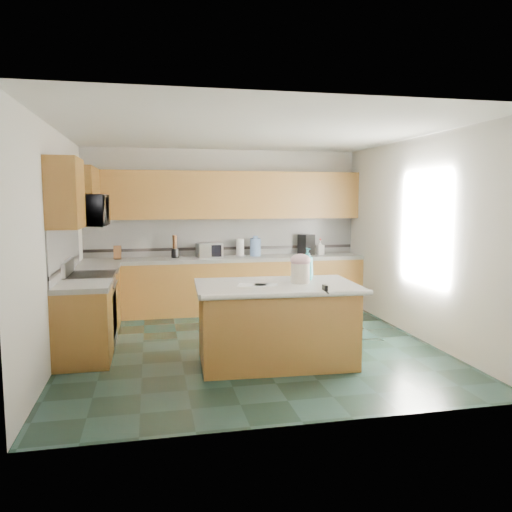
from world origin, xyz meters
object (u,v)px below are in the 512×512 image
object	(u,v)px
treat_jar	(300,273)
soap_bottle_island	(307,264)
toaster_oven	(209,250)
coffee_maker	(306,245)
island_top	(276,286)
island_base	(276,326)
knife_block	(117,253)

from	to	relation	value
treat_jar	soap_bottle_island	world-z (taller)	soap_bottle_island
toaster_oven	coffee_maker	bearing A→B (deg)	-6.62
island_top	soap_bottle_island	bearing A→B (deg)	27.27
island_base	coffee_maker	distance (m)	3.11
coffee_maker	knife_block	bearing A→B (deg)	157.44
island_base	island_top	world-z (taller)	island_top
treat_jar	soap_bottle_island	size ratio (longest dim) A/B	0.60
soap_bottle_island	toaster_oven	xyz separation A→B (m)	(-0.87, 2.54, -0.07)
island_top	treat_jar	xyz separation A→B (m)	(0.29, 0.00, 0.14)
island_base	island_top	xyz separation A→B (m)	(0.00, 0.00, 0.46)
treat_jar	toaster_oven	world-z (taller)	toaster_oven
island_top	toaster_oven	xyz separation A→B (m)	(-0.44, 2.74, 0.15)
island_top	toaster_oven	world-z (taller)	toaster_oven
soap_bottle_island	coffee_maker	distance (m)	2.70
knife_block	coffee_maker	distance (m)	3.15
toaster_oven	coffee_maker	size ratio (longest dim) A/B	1.14
knife_block	toaster_oven	distance (m)	1.47
knife_block	coffee_maker	xyz separation A→B (m)	(3.15, 0.03, 0.07)
island_top	knife_block	xyz separation A→B (m)	(-1.91, 2.74, 0.14)
island_base	soap_bottle_island	world-z (taller)	soap_bottle_island
island_base	treat_jar	distance (m)	0.67
treat_jar	toaster_oven	xyz separation A→B (m)	(-0.73, 2.74, 0.00)
island_top	soap_bottle_island	xyz separation A→B (m)	(0.43, 0.20, 0.22)
knife_block	soap_bottle_island	bearing A→B (deg)	-46.97
island_top	toaster_oven	distance (m)	2.78
coffee_maker	soap_bottle_island	bearing A→B (deg)	-130.50
soap_bottle_island	coffee_maker	bearing A→B (deg)	66.85
island_top	treat_jar	distance (m)	0.32
island_base	soap_bottle_island	bearing A→B (deg)	27.27
treat_jar	island_top	bearing A→B (deg)	174.78
island_base	island_top	bearing A→B (deg)	0.00
island_base	soap_bottle_island	xyz separation A→B (m)	(0.43, 0.20, 0.68)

